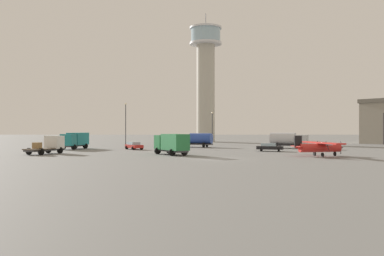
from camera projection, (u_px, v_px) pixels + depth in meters
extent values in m
plane|color=slate|center=(217.00, 159.00, 51.94)|extent=(400.00, 400.00, 0.00)
cylinder|color=#B2AD9E|center=(206.00, 93.00, 118.60)|extent=(5.22, 5.22, 28.10)
cylinder|color=silver|center=(206.00, 44.00, 118.61)|extent=(9.22, 9.22, 0.60)
cylinder|color=#99B7C6|center=(206.00, 36.00, 118.61)|extent=(8.48, 8.48, 3.93)
cylinder|color=silver|center=(206.00, 28.00, 118.61)|extent=(9.22, 9.22, 0.50)
cylinder|color=#38383D|center=(206.00, 20.00, 118.62)|extent=(0.16, 0.16, 4.00)
cylinder|color=red|center=(320.00, 148.00, 56.64)|extent=(6.11, 2.47, 1.19)
cone|color=#38383D|center=(341.00, 148.00, 57.32)|extent=(1.03, 1.00, 0.83)
cube|color=#38383D|center=(341.00, 148.00, 57.32)|extent=(0.08, 0.11, 1.83)
cube|color=red|center=(322.00, 143.00, 56.70)|extent=(3.51, 9.69, 0.19)
cylinder|color=black|center=(328.00, 146.00, 55.20)|extent=(0.28, 0.94, 1.30)
cylinder|color=black|center=(316.00, 145.00, 58.21)|extent=(0.28, 0.94, 1.30)
cube|color=#99B7C6|center=(327.00, 145.00, 56.88)|extent=(1.24, 1.16, 0.67)
cone|color=red|center=(298.00, 147.00, 55.96)|extent=(1.51, 1.17, 0.89)
cube|color=black|center=(298.00, 142.00, 55.96)|extent=(1.06, 0.34, 1.63)
cube|color=red|center=(298.00, 146.00, 55.96)|extent=(1.47, 3.00, 0.10)
cylinder|color=black|center=(335.00, 154.00, 57.13)|extent=(0.28, 0.60, 0.58)
cylinder|color=black|center=(322.00, 155.00, 55.57)|extent=(0.28, 0.60, 0.58)
cylinder|color=black|center=(315.00, 154.00, 57.63)|extent=(0.28, 0.60, 0.58)
cube|color=#38383D|center=(171.00, 151.00, 59.74)|extent=(5.17, 6.97, 0.24)
cube|color=#287A42|center=(163.00, 142.00, 61.93)|extent=(2.92, 2.84, 2.09)
cube|color=#99B7C6|center=(161.00, 139.00, 62.73)|extent=(1.65, 1.04, 1.04)
cube|color=#287A42|center=(175.00, 142.00, 58.76)|extent=(4.37, 5.25, 2.30)
cylinder|color=black|center=(158.00, 151.00, 61.36)|extent=(1.00, 0.75, 1.00)
cylinder|color=black|center=(169.00, 150.00, 62.38)|extent=(1.00, 0.75, 1.00)
cylinder|color=black|center=(172.00, 152.00, 57.41)|extent=(1.00, 0.75, 1.00)
cylinder|color=black|center=(184.00, 152.00, 58.42)|extent=(1.00, 0.75, 1.00)
cube|color=#38383D|center=(196.00, 144.00, 84.40)|extent=(7.04, 4.15, 0.24)
cube|color=#2847A8|center=(185.00, 139.00, 85.32)|extent=(2.60, 2.76, 1.79)
cube|color=#99B7C6|center=(181.00, 137.00, 85.65)|extent=(0.76, 1.78, 0.90)
cylinder|color=#2847A8|center=(201.00, 138.00, 83.99)|extent=(5.09, 3.65, 2.11)
cylinder|color=black|center=(183.00, 145.00, 84.37)|extent=(0.62, 1.03, 1.00)
cylinder|color=black|center=(187.00, 144.00, 86.22)|extent=(0.62, 1.03, 1.00)
cylinder|color=black|center=(204.00, 145.00, 82.71)|extent=(0.62, 1.03, 1.00)
cylinder|color=black|center=(207.00, 145.00, 84.56)|extent=(0.62, 1.03, 1.00)
cube|color=#38383D|center=(44.00, 150.00, 61.30)|extent=(4.09, 6.65, 0.24)
cube|color=white|center=(54.00, 142.00, 63.44)|extent=(2.95, 2.54, 1.98)
cube|color=#99B7C6|center=(58.00, 139.00, 64.22)|extent=(2.01, 0.81, 0.99)
cube|color=brown|center=(39.00, 149.00, 60.33)|extent=(3.82, 4.88, 0.16)
cube|color=#997547|center=(37.00, 146.00, 59.93)|extent=(1.30, 1.30, 0.90)
cylinder|color=black|center=(48.00, 150.00, 63.78)|extent=(1.03, 0.61, 1.00)
cylinder|color=black|center=(60.00, 150.00, 62.98)|extent=(1.03, 0.61, 1.00)
cylinder|color=black|center=(29.00, 151.00, 59.92)|extent=(1.03, 0.61, 1.00)
cylinder|color=black|center=(41.00, 152.00, 59.12)|extent=(1.03, 0.61, 1.00)
cube|color=#38383D|center=(75.00, 146.00, 76.43)|extent=(3.14, 7.27, 0.24)
cube|color=teal|center=(68.00, 140.00, 73.94)|extent=(2.65, 2.37, 2.09)
cube|color=#99B7C6|center=(66.00, 138.00, 73.03)|extent=(1.95, 0.45, 1.04)
cube|color=teal|center=(78.00, 139.00, 77.54)|extent=(3.17, 5.13, 2.29)
cylinder|color=black|center=(74.00, 147.00, 73.80)|extent=(1.03, 0.46, 1.00)
cylinder|color=black|center=(63.00, 147.00, 74.21)|extent=(1.03, 0.46, 1.00)
cylinder|color=black|center=(85.00, 146.00, 78.30)|extent=(1.03, 0.46, 1.00)
cylinder|color=black|center=(75.00, 146.00, 78.71)|extent=(1.03, 0.46, 1.00)
cube|color=#38383D|center=(289.00, 145.00, 79.42)|extent=(7.20, 4.92, 0.24)
cube|color=#B7BABF|center=(302.00, 140.00, 78.28)|extent=(2.88, 3.12, 1.86)
cube|color=#99B7C6|center=(307.00, 138.00, 77.86)|extent=(1.02, 1.94, 0.93)
cylinder|color=#B7BABF|center=(283.00, 138.00, 79.93)|extent=(5.29, 4.18, 2.30)
cylinder|color=black|center=(303.00, 146.00, 79.31)|extent=(0.69, 1.02, 1.00)
cylinder|color=black|center=(300.00, 146.00, 77.30)|extent=(0.69, 1.02, 1.00)
cylinder|color=black|center=(280.00, 145.00, 81.38)|extent=(0.69, 1.02, 1.00)
cylinder|color=black|center=(276.00, 146.00, 79.37)|extent=(0.69, 1.02, 1.00)
cube|color=red|center=(134.00, 146.00, 74.88)|extent=(3.90, 4.83, 0.55)
cube|color=#99B7C6|center=(134.00, 143.00, 75.07)|extent=(2.70, 3.02, 0.50)
cylinder|color=black|center=(142.00, 148.00, 74.00)|extent=(0.64, 0.48, 0.64)
cylinder|color=black|center=(133.00, 148.00, 73.16)|extent=(0.64, 0.48, 0.64)
cylinder|color=black|center=(135.00, 147.00, 76.59)|extent=(0.64, 0.48, 0.64)
cylinder|color=black|center=(127.00, 148.00, 75.75)|extent=(0.64, 0.48, 0.64)
cube|color=black|center=(270.00, 148.00, 69.04)|extent=(4.67, 2.86, 0.55)
cube|color=#99B7C6|center=(269.00, 145.00, 69.11)|extent=(2.78, 2.16, 0.50)
cylinder|color=black|center=(279.00, 149.00, 69.39)|extent=(0.35, 0.66, 0.64)
cylinder|color=black|center=(278.00, 150.00, 67.88)|extent=(0.35, 0.66, 0.64)
cylinder|color=black|center=(262.00, 149.00, 70.21)|extent=(0.35, 0.66, 0.64)
cylinder|color=black|center=(261.00, 149.00, 68.69)|extent=(0.35, 0.66, 0.64)
cylinder|color=#38383D|center=(212.00, 129.00, 97.68)|extent=(0.18, 0.18, 7.35)
sphere|color=#F9E5B2|center=(212.00, 113.00, 97.68)|extent=(0.44, 0.44, 0.44)
cylinder|color=#38383D|center=(126.00, 125.00, 92.71)|extent=(0.18, 0.18, 9.19)
sphere|color=#F9E5B2|center=(126.00, 104.00, 92.72)|extent=(0.44, 0.44, 0.44)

